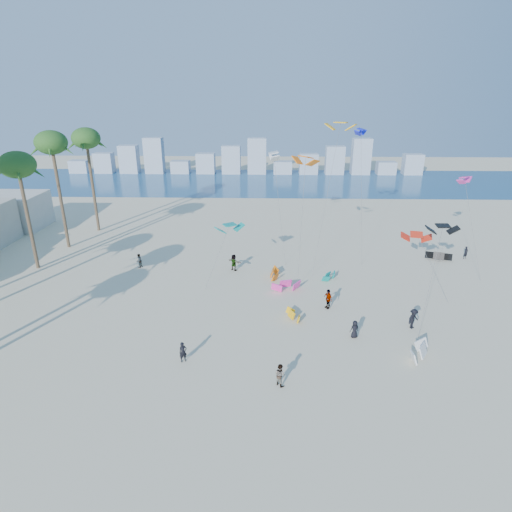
{
  "coord_description": "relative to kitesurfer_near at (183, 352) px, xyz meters",
  "views": [
    {
      "loc": [
        4.04,
        -21.21,
        19.21
      ],
      "look_at": [
        3.0,
        16.0,
        4.5
      ],
      "focal_mm": 29.78,
      "sensor_mm": 36.0,
      "label": 1
    }
  ],
  "objects": [
    {
      "name": "grounded_kites",
      "position": [
        14.5,
        11.92,
        -0.35
      ],
      "size": [
        22.17,
        22.58,
        0.99
      ],
      "color": "#F3AB0C",
      "rests_on": "ground"
    },
    {
      "name": "ocean",
      "position": [
        2.19,
        66.44,
        -0.8
      ],
      "size": [
        220.0,
        220.0,
        0.0
      ],
      "primitive_type": "plane",
      "color": "navy",
      "rests_on": "ground"
    },
    {
      "name": "kitesurfer_near",
      "position": [
        0.0,
        0.0,
        0.0
      ],
      "size": [
        0.7,
        0.62,
        1.62
      ],
      "primitive_type": "imported",
      "rotation": [
        0.0,
        0.0,
        0.49
      ],
      "color": "black",
      "rests_on": "ground"
    },
    {
      "name": "distant_skyline",
      "position": [
        1.01,
        76.44,
        2.28
      ],
      "size": [
        85.0,
        3.0,
        8.4
      ],
      "color": "#9EADBF",
      "rests_on": "ground"
    },
    {
      "name": "flying_kites",
      "position": [
        12.96,
        18.33,
        10.31
      ],
      "size": [
        29.34,
        23.96,
        16.34
      ],
      "color": "#0B8D84",
      "rests_on": "ground"
    },
    {
      "name": "kitesurfers_far",
      "position": [
        9.04,
        12.04,
        0.09
      ],
      "size": [
        39.49,
        18.61,
        1.93
      ],
      "color": "black",
      "rests_on": "ground"
    },
    {
      "name": "ground",
      "position": [
        2.19,
        -5.56,
        -0.81
      ],
      "size": [
        220.0,
        220.0,
        0.0
      ],
      "primitive_type": "plane",
      "color": "beige",
      "rests_on": "ground"
    },
    {
      "name": "kitesurfer_mid",
      "position": [
        7.21,
        -2.54,
        0.03
      ],
      "size": [
        1.02,
        1.03,
        1.68
      ],
      "primitive_type": "imported",
      "rotation": [
        0.0,
        0.0,
        2.32
      ],
      "color": "gray",
      "rests_on": "ground"
    }
  ]
}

